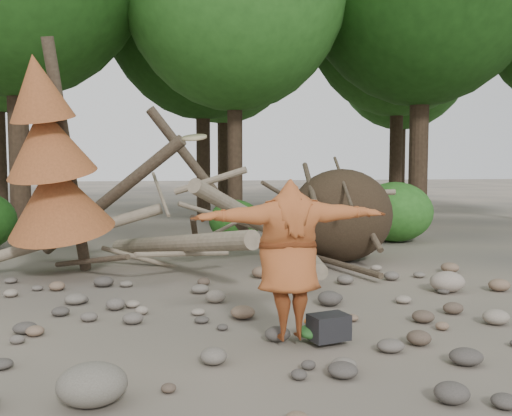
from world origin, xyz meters
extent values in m
plane|color=#514C44|center=(0.00, 0.00, 0.00)|extent=(120.00, 120.00, 0.00)
ellipsoid|color=#332619|center=(2.60, 4.30, 0.99)|extent=(2.20, 1.87, 1.98)
cylinder|color=gray|center=(-1.00, 3.70, 0.55)|extent=(2.61, 5.11, 1.08)
cylinder|color=gray|center=(0.80, 4.20, 0.90)|extent=(3.18, 3.71, 1.90)
cylinder|color=brown|center=(-2.20, 4.60, 1.40)|extent=(3.08, 1.91, 2.49)
cylinder|color=gray|center=(1.60, 3.50, 0.35)|extent=(1.13, 4.98, 0.43)
cylinder|color=brown|center=(-0.30, 4.80, 1.80)|extent=(2.39, 1.03, 2.89)
cylinder|color=gray|center=(-3.00, 4.00, 0.70)|extent=(3.71, 0.86, 1.20)
cylinder|color=#4C3F30|center=(-2.50, 3.50, 0.30)|extent=(1.52, 1.70, 0.49)
cylinder|color=gray|center=(0.20, 4.40, 0.80)|extent=(1.57, 0.85, 0.69)
cylinder|color=#4C3F30|center=(1.80, 4.90, 1.20)|extent=(1.92, 1.25, 1.10)
cylinder|color=gray|center=(-1.20, 4.20, 1.50)|extent=(0.37, 1.42, 0.85)
cylinder|color=#4C3F30|center=(2.20, 3.20, 0.15)|extent=(0.79, 2.54, 0.12)
cylinder|color=gray|center=(-0.80, 3.10, 0.45)|extent=(1.78, 1.11, 0.29)
cylinder|color=#4C3F30|center=(-2.90, 3.80, 2.20)|extent=(0.67, 1.13, 4.35)
cone|color=brown|center=(-3.06, 3.49, 1.50)|extent=(2.06, 2.13, 1.86)
cone|color=brown|center=(-3.16, 3.28, 2.50)|extent=(1.71, 1.78, 1.65)
cone|color=brown|center=(-3.26, 3.09, 3.40)|extent=(1.23, 1.30, 1.41)
cylinder|color=#38281C|center=(-5.00, 9.50, 4.48)|extent=(0.56, 0.56, 8.96)
cylinder|color=#38281C|center=(1.00, 9.20, 3.57)|extent=(0.44, 0.44, 7.14)
cylinder|color=#38281C|center=(7.00, 9.80, 4.72)|extent=(0.60, 0.60, 9.45)
cylinder|color=#38281C|center=(0.50, 14.20, 4.27)|extent=(0.52, 0.52, 8.54)
cylinder|color=#38281C|center=(8.00, 13.80, 4.06)|extent=(0.50, 0.50, 8.12)
cylinder|color=#38281C|center=(2.00, 20.50, 4.38)|extent=(0.54, 0.54, 8.75)
ellipsoid|color=#2D6D22|center=(2.00, 20.50, 9.00)|extent=(8.00, 8.00, 10.00)
cylinder|color=#38281C|center=(11.00, 20.00, 3.92)|extent=(0.46, 0.46, 7.84)
ellipsoid|color=#245C1A|center=(11.00, 20.00, 8.06)|extent=(7.17, 7.17, 8.60)
ellipsoid|color=#245C1A|center=(0.80, 7.80, 0.56)|extent=(1.40, 1.40, 1.12)
ellipsoid|color=#2D6D22|center=(5.00, 7.00, 0.80)|extent=(2.00, 2.00, 1.60)
imported|color=#A34F24|center=(0.20, -0.97, 1.00)|extent=(2.29, 0.70, 1.85)
cylinder|color=#9A8C61|center=(-0.87, -0.90, 2.39)|extent=(0.32, 0.32, 0.12)
cube|color=black|center=(0.66, -1.05, 0.15)|extent=(0.51, 0.40, 0.30)
ellipsoid|color=#275C25|center=(0.52, -0.95, 0.08)|extent=(0.44, 0.37, 0.16)
ellipsoid|color=#A3531C|center=(0.66, -0.41, 0.05)|extent=(0.27, 0.22, 0.10)
ellipsoid|color=#6B6559|center=(-1.87, -2.27, 0.18)|extent=(0.61, 0.55, 0.37)
ellipsoid|color=gray|center=(3.38, 1.21, 0.17)|extent=(0.57, 0.51, 0.34)
camera|label=1|loc=(-1.31, -7.27, 2.11)|focal=40.00mm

